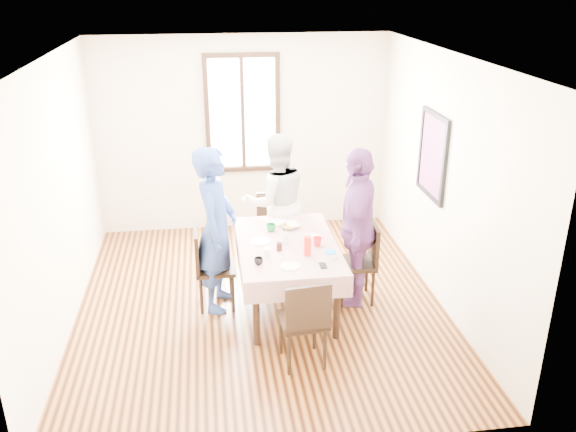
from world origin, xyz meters
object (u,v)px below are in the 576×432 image
object	(u,v)px
chair_right	(356,263)
chair_near	(303,320)
chair_far	(276,231)
person_far	(276,202)
person_right	(356,227)
chair_left	(216,268)
person_left	(216,230)
dining_table	(287,276)

from	to	relation	value
chair_right	chair_near	xyz separation A→B (m)	(-0.77, -1.07, 0.00)
chair_far	chair_near	size ratio (longest dim) A/B	1.00
person_far	person_right	distance (m)	1.22
chair_left	person_left	bearing A→B (deg)	89.08
dining_table	chair_near	distance (m)	1.03
chair_right	person_right	size ratio (longest dim) A/B	0.51
chair_far	person_far	xyz separation A→B (m)	(0.00, -0.02, 0.40)
chair_left	person_right	distance (m)	1.58
chair_near	chair_right	bearing A→B (deg)	48.50
chair_left	chair_near	world-z (taller)	same
person_far	person_right	xyz separation A→B (m)	(0.75, -0.96, 0.03)
chair_right	person_right	bearing A→B (deg)	93.87
chair_near	person_left	size ratio (longest dim) A/B	0.50
chair_far	person_far	world-z (taller)	person_far
chair_far	person_right	size ratio (longest dim) A/B	0.51
person_left	person_right	world-z (taller)	person_left
chair_far	person_right	distance (m)	1.31
person_left	chair_left	bearing A→B (deg)	103.97
person_right	chair_far	bearing A→B (deg)	-125.00
person_far	person_left	bearing A→B (deg)	39.59
dining_table	chair_left	world-z (taller)	chair_left
chair_right	person_left	distance (m)	1.59
chair_right	chair_far	xyz separation A→B (m)	(-0.77, 0.98, 0.00)
chair_near	person_far	world-z (taller)	person_far
chair_far	person_right	world-z (taller)	person_right
chair_far	person_left	size ratio (longest dim) A/B	0.50
chair_near	person_right	size ratio (longest dim) A/B	0.51
chair_right	person_left	bearing A→B (deg)	90.36
person_left	chair_right	bearing A→B (deg)	-79.53
chair_left	person_right	world-z (taller)	person_right
chair_near	person_far	distance (m)	2.07
person_left	dining_table	bearing A→B (deg)	-86.58
chair_far	person_far	size ratio (longest dim) A/B	0.53
chair_right	person_left	size ratio (longest dim) A/B	0.50
chair_far	dining_table	bearing A→B (deg)	87.51
person_right	chair_right	bearing A→B (deg)	107.51
dining_table	chair_near	xyz separation A→B (m)	(0.00, -1.02, 0.08)
chair_right	chair_near	bearing A→B (deg)	148.13
chair_far	chair_near	world-z (taller)	same
chair_near	person_left	bearing A→B (deg)	117.02
chair_left	person_far	xyz separation A→B (m)	(0.77, 0.87, 0.40)
chair_right	chair_near	distance (m)	1.32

